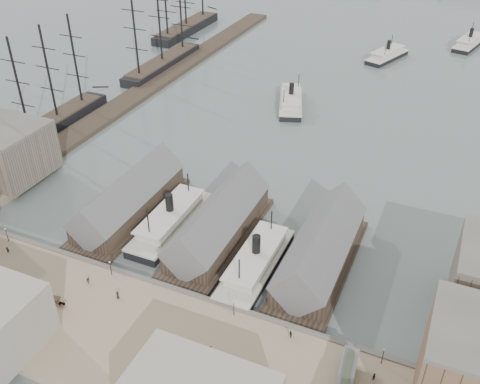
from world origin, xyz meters
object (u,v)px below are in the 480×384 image
at_px(tram, 346,376).
at_px(horse_cart_right, 210,367).
at_px(horse_cart_center, 59,302).
at_px(ferry_docked_west, 171,220).

height_order(tram, horse_cart_right, tram).
height_order(tram, horse_cart_center, tram).
bearing_deg(tram, horse_cart_right, -167.43).
xyz_separation_m(tram, horse_cart_right, (-23.43, -7.20, -1.14)).
relative_size(ferry_docked_west, horse_cart_center, 6.14).
distance_m(horse_cart_center, horse_cart_right, 36.06).
height_order(ferry_docked_west, horse_cart_center, ferry_docked_west).
bearing_deg(tram, ferry_docked_west, 146.06).
height_order(ferry_docked_west, horse_cart_right, ferry_docked_west).
distance_m(ferry_docked_west, tram, 60.86).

